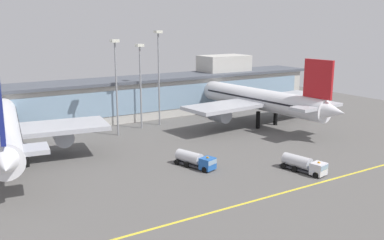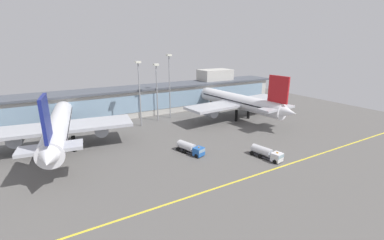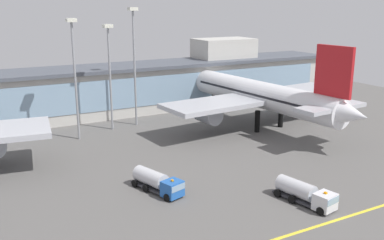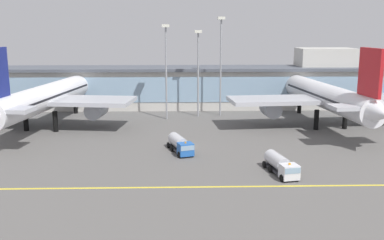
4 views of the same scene
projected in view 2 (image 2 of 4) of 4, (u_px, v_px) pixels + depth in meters
name	position (u px, v px, depth m)	size (l,w,h in m)	color
ground_plane	(188.00, 148.00, 75.43)	(193.53, 193.53, 0.00)	#5B5956
taxiway_centreline_stripe	(236.00, 181.00, 57.17)	(154.82, 0.50, 0.01)	yellow
terminal_building	(142.00, 99.00, 111.15)	(141.24, 14.00, 16.94)	beige
airliner_near_left	(59.00, 126.00, 72.96)	(41.11, 56.20, 19.24)	black
airliner_near_right	(237.00, 101.00, 103.99)	(45.91, 53.14, 19.08)	black
fuel_tanker_truck	(267.00, 153.00, 68.30)	(4.41, 9.34, 2.90)	black
baggage_tug_near	(191.00, 148.00, 71.50)	(5.20, 9.36, 2.90)	black
apron_light_mast_west	(169.00, 78.00, 101.67)	(1.80, 1.80, 25.49)	gray
apron_light_mast_centre	(139.00, 85.00, 91.50)	(1.80, 1.80, 23.57)	gray
apron_light_mast_east	(157.00, 84.00, 98.59)	(1.80, 1.80, 22.16)	gray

